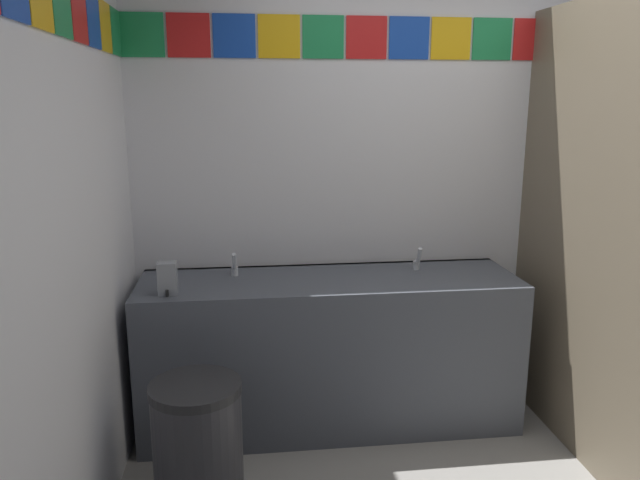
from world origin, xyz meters
TOP-DOWN VIEW (x-y plane):
  - wall_back at (0.00, 1.53)m, footprint 3.73×0.09m
  - wall_side at (-1.90, -0.00)m, footprint 0.09×2.99m
  - vanity_counter at (-0.81, 1.20)m, footprint 2.00×0.59m
  - faucet_left at (-1.31, 1.29)m, footprint 0.04×0.10m
  - faucet_right at (-0.32, 1.29)m, footprint 0.04×0.10m
  - soap_dispenser at (-1.63, 1.03)m, footprint 0.09×0.09m
  - trash_bin at (-1.48, 0.51)m, footprint 0.39×0.39m

SIDE VIEW (x-z plane):
  - trash_bin at x=-1.48m, z-range 0.00..0.60m
  - vanity_counter at x=-0.81m, z-range 0.01..0.83m
  - faucet_left at x=-1.31m, z-range 0.81..0.95m
  - faucet_right at x=-0.32m, z-range 0.81..0.95m
  - soap_dispenser at x=-1.63m, z-range 0.82..0.98m
  - wall_back at x=0.00m, z-range 0.00..2.84m
  - wall_side at x=-1.90m, z-range 0.00..2.84m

